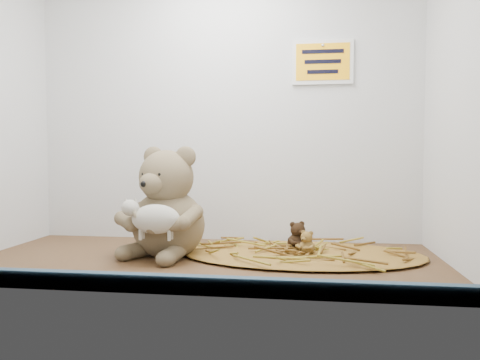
# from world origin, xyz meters

# --- Properties ---
(alcove_shell) EXTENTS (1.20, 0.60, 0.90)m
(alcove_shell) POSITION_xyz_m (0.00, 0.09, 0.45)
(alcove_shell) COLOR #412A16
(alcove_shell) RESTS_ON ground
(front_rail) EXTENTS (1.19, 0.02, 0.04)m
(front_rail) POSITION_xyz_m (0.00, -0.29, 0.02)
(front_rail) COLOR #334F62
(front_rail) RESTS_ON shelf_floor
(straw_bed) EXTENTS (0.65, 0.38, 0.01)m
(straw_bed) POSITION_xyz_m (0.24, 0.08, 0.01)
(straw_bed) COLOR brown
(straw_bed) RESTS_ON shelf_floor
(main_teddy) EXTENTS (0.31, 0.31, 0.29)m
(main_teddy) POSITION_xyz_m (-0.11, 0.04, 0.15)
(main_teddy) COLOR #7F6E4E
(main_teddy) RESTS_ON shelf_floor
(toy_lamb) EXTENTS (0.16, 0.10, 0.10)m
(toy_lamb) POSITION_xyz_m (-0.11, -0.06, 0.11)
(toy_lamb) COLOR beige
(toy_lamb) RESTS_ON main_teddy
(mini_teddy_tan) EXTENTS (0.07, 0.07, 0.06)m
(mini_teddy_tan) POSITION_xyz_m (0.26, 0.06, 0.04)
(mini_teddy_tan) COLOR olive
(mini_teddy_tan) RESTS_ON straw_bed
(mini_teddy_brown) EXTENTS (0.09, 0.09, 0.08)m
(mini_teddy_brown) POSITION_xyz_m (0.23, 0.10, 0.05)
(mini_teddy_brown) COLOR black
(mini_teddy_brown) RESTS_ON straw_bed
(wall_sign) EXTENTS (0.16, 0.01, 0.11)m
(wall_sign) POSITION_xyz_m (0.30, 0.29, 0.55)
(wall_sign) COLOR #FFAA0D
(wall_sign) RESTS_ON back_wall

